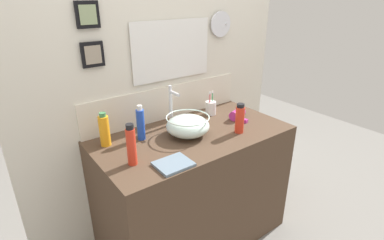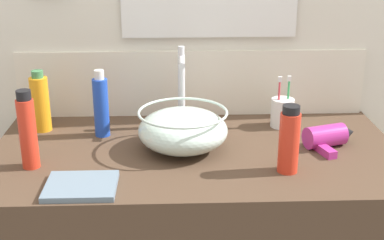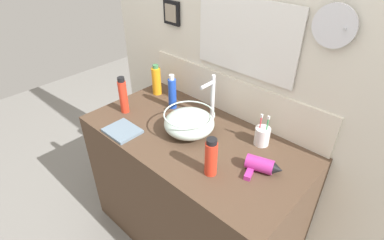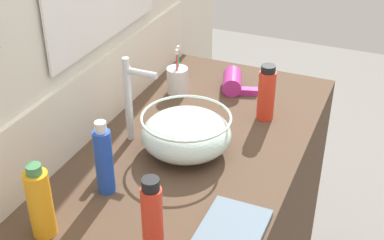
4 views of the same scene
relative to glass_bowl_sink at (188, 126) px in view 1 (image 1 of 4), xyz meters
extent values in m
plane|color=gray|center=(0.04, -0.01, -0.91)|extent=(6.00, 6.00, 0.00)
cube|color=#4C3828|center=(0.04, -0.01, -0.49)|extent=(1.27, 0.66, 0.84)
cube|color=silver|center=(0.04, 0.35, 0.31)|extent=(2.04, 0.06, 2.44)
cube|color=silver|center=(0.04, 0.32, 0.05)|extent=(1.24, 0.02, 0.24)
cube|color=white|center=(0.10, 0.32, 0.42)|extent=(0.54, 0.01, 0.33)
cube|color=white|center=(0.10, 0.31, 0.42)|extent=(0.60, 0.01, 0.39)
cylinder|color=silver|center=(0.52, 0.30, 0.56)|extent=(0.18, 0.01, 0.18)
cylinder|color=silver|center=(0.57, 0.32, 0.56)|extent=(0.01, 0.06, 0.01)
cube|color=black|center=(-0.44, 0.31, 0.66)|extent=(0.13, 0.02, 0.14)
cube|color=gray|center=(-0.44, 0.30, 0.66)|extent=(0.09, 0.01, 0.10)
cube|color=black|center=(-0.44, 0.31, 0.45)|extent=(0.13, 0.02, 0.14)
cube|color=gray|center=(-0.44, 0.30, 0.45)|extent=(0.09, 0.01, 0.10)
ellipsoid|color=silver|center=(0.00, 0.00, 0.00)|extent=(0.28, 0.28, 0.13)
torus|color=silver|center=(0.00, 0.00, 0.06)|extent=(0.28, 0.28, 0.01)
torus|color=#B2B7BC|center=(0.00, 0.00, -0.06)|extent=(0.10, 0.10, 0.01)
cylinder|color=silver|center=(0.00, 0.20, 0.06)|extent=(0.02, 0.02, 0.25)
cylinder|color=silver|center=(0.00, 0.14, 0.18)|extent=(0.02, 0.10, 0.02)
cylinder|color=silver|center=(0.00, 0.20, 0.20)|extent=(0.02, 0.02, 0.03)
cylinder|color=#B22D8C|center=(0.45, 0.01, -0.03)|extent=(0.14, 0.11, 0.07)
cone|color=black|center=(0.53, 0.03, -0.03)|extent=(0.06, 0.07, 0.06)
cube|color=#B22D8C|center=(0.43, -0.05, -0.05)|extent=(0.06, 0.09, 0.02)
cylinder|color=white|center=(0.35, 0.19, -0.02)|extent=(0.08, 0.08, 0.10)
cylinder|color=green|center=(0.36, 0.19, 0.02)|extent=(0.01, 0.01, 0.16)
cube|color=white|center=(0.36, 0.19, 0.10)|extent=(0.01, 0.01, 0.02)
cylinder|color=#D83F4C|center=(0.33, 0.18, 0.02)|extent=(0.01, 0.01, 0.16)
cube|color=white|center=(0.33, 0.18, 0.10)|extent=(0.01, 0.01, 0.02)
cylinder|color=red|center=(-0.44, -0.11, 0.04)|extent=(0.05, 0.05, 0.20)
cylinder|color=black|center=(-0.44, -0.11, 0.15)|extent=(0.04, 0.04, 0.03)
cylinder|color=orange|center=(-0.47, 0.18, 0.03)|extent=(0.06, 0.06, 0.18)
cylinder|color=#3F7F4C|center=(-0.47, 0.18, 0.13)|extent=(0.04, 0.04, 0.02)
cylinder|color=blue|center=(-0.26, 0.13, 0.03)|extent=(0.05, 0.05, 0.19)
cylinder|color=silver|center=(-0.26, 0.13, 0.14)|extent=(0.03, 0.03, 0.03)
cylinder|color=red|center=(0.29, -0.17, 0.02)|extent=(0.06, 0.06, 0.17)
cylinder|color=black|center=(0.29, -0.17, 0.12)|extent=(0.05, 0.05, 0.02)
cube|color=slate|center=(-0.28, -0.25, -0.06)|extent=(0.19, 0.16, 0.02)
camera|label=1|loc=(-1.01, -1.40, 0.78)|focal=28.00mm
camera|label=2|loc=(-0.03, -1.52, 0.60)|focal=50.00mm
camera|label=3|loc=(0.93, -0.97, 0.91)|focal=28.00mm
camera|label=4|loc=(-1.26, -0.55, 0.87)|focal=50.00mm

